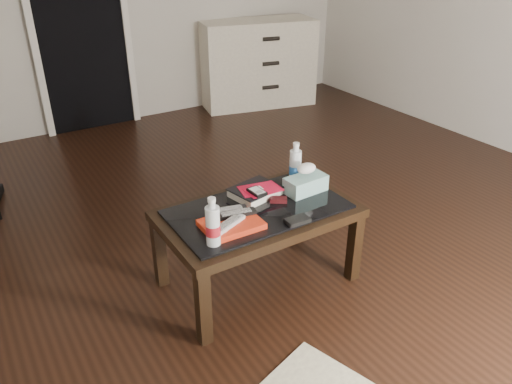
% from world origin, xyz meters
% --- Properties ---
extents(ground, '(5.00, 5.00, 0.00)m').
position_xyz_m(ground, '(0.00, 0.00, 0.00)').
color(ground, black).
rests_on(ground, ground).
extents(doorway, '(0.90, 0.08, 2.07)m').
position_xyz_m(doorway, '(-0.40, 2.47, 1.02)').
color(doorway, black).
rests_on(doorway, ground).
extents(coffee_table, '(1.00, 0.60, 0.46)m').
position_xyz_m(coffee_table, '(-0.34, -0.46, 0.40)').
color(coffee_table, black).
rests_on(coffee_table, ground).
extents(dresser, '(1.28, 0.75, 0.90)m').
position_xyz_m(dresser, '(1.35, 2.23, 0.45)').
color(dresser, silver).
rests_on(dresser, ground).
extents(magazines, '(0.28, 0.22, 0.03)m').
position_xyz_m(magazines, '(-0.55, -0.55, 0.48)').
color(magazines, red).
rests_on(magazines, coffee_table).
extents(remote_silver, '(0.20, 0.12, 0.02)m').
position_xyz_m(remote_silver, '(-0.58, -0.57, 0.50)').
color(remote_silver, '#B8B8BD').
rests_on(remote_silver, magazines).
extents(remote_black_front, '(0.21, 0.09, 0.02)m').
position_xyz_m(remote_black_front, '(-0.50, -0.51, 0.50)').
color(remote_black_front, black).
rests_on(remote_black_front, magazines).
extents(remote_black_back, '(0.21, 0.10, 0.02)m').
position_xyz_m(remote_black_back, '(-0.52, -0.46, 0.50)').
color(remote_black_back, black).
rests_on(remote_black_back, magazines).
extents(textbook, '(0.28, 0.25, 0.05)m').
position_xyz_m(textbook, '(-0.28, -0.34, 0.48)').
color(textbook, black).
rests_on(textbook, coffee_table).
extents(dvd_mailers, '(0.21, 0.17, 0.01)m').
position_xyz_m(dvd_mailers, '(-0.28, -0.36, 0.51)').
color(dvd_mailers, red).
rests_on(dvd_mailers, textbook).
extents(ipod, '(0.07, 0.11, 0.02)m').
position_xyz_m(ipod, '(-0.31, -0.40, 0.52)').
color(ipod, black).
rests_on(ipod, dvd_mailers).
extents(flip_phone, '(0.10, 0.09, 0.02)m').
position_xyz_m(flip_phone, '(-0.21, -0.46, 0.47)').
color(flip_phone, black).
rests_on(flip_phone, coffee_table).
extents(wallet, '(0.12, 0.08, 0.02)m').
position_xyz_m(wallet, '(-0.25, -0.68, 0.47)').
color(wallet, black).
rests_on(wallet, coffee_table).
extents(water_bottle_left, '(0.07, 0.07, 0.24)m').
position_xyz_m(water_bottle_left, '(-0.69, -0.63, 0.58)').
color(water_bottle_left, white).
rests_on(water_bottle_left, coffee_table).
extents(water_bottle_right, '(0.08, 0.08, 0.24)m').
position_xyz_m(water_bottle_right, '(-0.00, -0.32, 0.58)').
color(water_bottle_right, white).
rests_on(water_bottle_right, coffee_table).
extents(tissue_box, '(0.24, 0.13, 0.09)m').
position_xyz_m(tissue_box, '(-0.03, -0.44, 0.51)').
color(tissue_box, '#217A7C').
rests_on(tissue_box, coffee_table).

